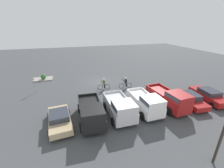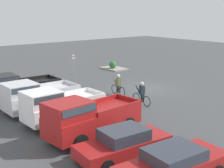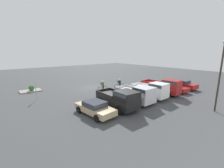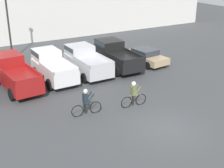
# 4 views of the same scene
# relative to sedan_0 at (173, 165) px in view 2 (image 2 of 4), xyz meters

# --- Properties ---
(ground_plane) EXTENTS (80.00, 80.00, 0.00)m
(ground_plane) POSITION_rel_sedan_0_xyz_m (11.18, -9.84, -0.70)
(ground_plane) COLOR #424447
(sedan_0) EXTENTS (2.30, 4.88, 1.38)m
(sedan_0) POSITION_rel_sedan_0_xyz_m (0.00, 0.00, 0.00)
(sedan_0) COLOR maroon
(sedan_0) RESTS_ON ground_plane
(sedan_1) EXTENTS (2.17, 4.62, 1.35)m
(sedan_1) POSITION_rel_sedan_0_xyz_m (2.80, 0.09, -0.03)
(sedan_1) COLOR maroon
(sedan_1) RESTS_ON ground_plane
(pickup_truck_0) EXTENTS (2.48, 5.49, 2.21)m
(pickup_truck_0) POSITION_rel_sedan_0_xyz_m (5.56, 0.15, 0.44)
(pickup_truck_0) COLOR maroon
(pickup_truck_0) RESTS_ON ground_plane
(pickup_truck_1) EXTENTS (2.27, 4.86, 2.14)m
(pickup_truck_1) POSITION_rel_sedan_0_xyz_m (8.39, 0.25, 0.41)
(pickup_truck_1) COLOR white
(pickup_truck_1) RESTS_ON ground_plane
(pickup_truck_2) EXTENTS (2.34, 4.84, 2.09)m
(pickup_truck_2) POSITION_rel_sedan_0_xyz_m (11.20, 0.28, 0.38)
(pickup_truck_2) COLOR silver
(pickup_truck_2) RESTS_ON ground_plane
(pickup_truck_3) EXTENTS (2.39, 5.23, 2.14)m
(pickup_truck_3) POSITION_rel_sedan_0_xyz_m (14.01, 0.42, 0.42)
(pickup_truck_3) COLOR black
(pickup_truck_3) RESTS_ON ground_plane
(sedan_2) EXTENTS (2.34, 4.51, 1.31)m
(sedan_2) POSITION_rel_sedan_0_xyz_m (16.80, 0.03, -0.03)
(sedan_2) COLOR tan
(sedan_2) RESTS_ON ground_plane
(cyclist_0) EXTENTS (1.78, 0.48, 1.68)m
(cyclist_0) POSITION_rel_sedan_0_xyz_m (11.14, -6.65, 0.16)
(cyclist_0) COLOR black
(cyclist_0) RESTS_ON ground_plane
(cyclist_1) EXTENTS (1.89, 0.48, 1.67)m
(cyclist_1) POSITION_rel_sedan_0_xyz_m (8.10, -6.23, 0.13)
(cyclist_1) COLOR black
(cyclist_1) RESTS_ON ground_plane
(fire_lane_sign) EXTENTS (0.06, 0.30, 2.18)m
(fire_lane_sign) POSITION_rel_sedan_0_xyz_m (20.11, -8.20, 0.62)
(fire_lane_sign) COLOR #9E9EA3
(fire_lane_sign) RESTS_ON ground_plane
(curb_island) EXTENTS (2.92, 1.95, 0.15)m
(curb_island) POSITION_rel_sedan_0_xyz_m (19.83, -13.34, -0.63)
(curb_island) COLOR gray
(curb_island) RESTS_ON ground_plane
(shrub) EXTENTS (0.82, 0.82, 0.82)m
(shrub) POSITION_rel_sedan_0_xyz_m (19.72, -13.10, -0.14)
(shrub) COLOR #337033
(shrub) RESTS_ON curb_island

